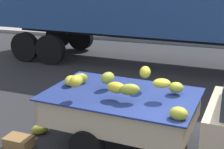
# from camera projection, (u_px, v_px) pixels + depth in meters

# --- Properties ---
(curb_strip) EXTENTS (80.00, 0.80, 0.16)m
(curb_strip) POSITION_uv_depth(u_px,v_px,m) (216.00, 44.00, 14.92)
(curb_strip) COLOR gray
(curb_strip) RESTS_ON ground
(fallen_banana_bunch_near_tailgate) EXTENTS (0.42, 0.43, 0.22)m
(fallen_banana_bunch_near_tailgate) POSITION_uv_depth(u_px,v_px,m) (40.00, 129.00, 7.00)
(fallen_banana_bunch_near_tailgate) COLOR #969F29
(fallen_banana_bunch_near_tailgate) RESTS_ON ground
(produce_crate) EXTENTS (0.53, 0.38, 0.22)m
(produce_crate) POSITION_uv_depth(u_px,v_px,m) (19.00, 142.00, 6.47)
(produce_crate) COLOR olive
(produce_crate) RESTS_ON ground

